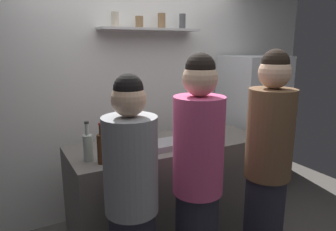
# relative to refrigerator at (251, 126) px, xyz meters

# --- Properties ---
(back_wall_assembly) EXTENTS (4.80, 0.32, 2.60)m
(back_wall_assembly) POSITION_rel_refrigerator_xyz_m (-1.36, 0.40, 0.47)
(back_wall_assembly) COLOR white
(back_wall_assembly) RESTS_ON ground
(refrigerator) EXTENTS (0.66, 0.63, 1.68)m
(refrigerator) POSITION_rel_refrigerator_xyz_m (0.00, 0.00, 0.00)
(refrigerator) COLOR silver
(refrigerator) RESTS_ON ground
(counter) EXTENTS (1.78, 0.69, 0.94)m
(counter) POSITION_rel_refrigerator_xyz_m (-1.34, -0.35, -0.37)
(counter) COLOR #66605B
(counter) RESTS_ON ground
(baking_pan) EXTENTS (0.34, 0.24, 0.05)m
(baking_pan) POSITION_rel_refrigerator_xyz_m (-1.44, -0.46, 0.12)
(baking_pan) COLOR gray
(baking_pan) RESTS_ON counter
(utensil_holder) EXTENTS (0.10, 0.10, 0.21)m
(utensil_holder) POSITION_rel_refrigerator_xyz_m (-0.96, -0.21, 0.16)
(utensil_holder) COLOR #B2B2B7
(utensil_holder) RESTS_ON counter
(wine_bottle_dark_glass) EXTENTS (0.07, 0.07, 0.29)m
(wine_bottle_dark_glass) POSITION_rel_refrigerator_xyz_m (-1.04, -0.64, 0.21)
(wine_bottle_dark_glass) COLOR black
(wine_bottle_dark_glass) RESTS_ON counter
(wine_bottle_pale_glass) EXTENTS (0.07, 0.07, 0.31)m
(wine_bottle_pale_glass) POSITION_rel_refrigerator_xyz_m (-2.09, -0.45, 0.21)
(wine_bottle_pale_glass) COLOR #B2BFB2
(wine_bottle_pale_glass) RESTS_ON counter
(wine_bottle_green_glass) EXTENTS (0.08, 0.08, 0.30)m
(wine_bottle_green_glass) POSITION_rel_refrigerator_xyz_m (-1.03, -0.43, 0.21)
(wine_bottle_green_glass) COLOR #19471E
(wine_bottle_green_glass) RESTS_ON counter
(wine_bottle_amber_glass) EXTENTS (0.07, 0.07, 0.31)m
(wine_bottle_amber_glass) POSITION_rel_refrigerator_xyz_m (-2.02, -0.56, 0.22)
(wine_bottle_amber_glass) COLOR #472814
(wine_bottle_amber_glass) RESTS_ON counter
(water_bottle_plastic) EXTENTS (0.09, 0.09, 0.23)m
(water_bottle_plastic) POSITION_rel_refrigerator_xyz_m (-0.89, -0.39, 0.20)
(water_bottle_plastic) COLOR silver
(water_bottle_plastic) RESTS_ON counter
(person_brown_jacket) EXTENTS (0.34, 0.34, 1.78)m
(person_brown_jacket) POSITION_rel_refrigerator_xyz_m (-0.94, -1.16, 0.05)
(person_brown_jacket) COLOR #262633
(person_brown_jacket) RESTS_ON ground
(person_grey_hoodie) EXTENTS (0.34, 0.34, 1.65)m
(person_grey_hoodie) POSITION_rel_refrigerator_xyz_m (-1.98, -1.03, -0.02)
(person_grey_hoodie) COLOR #262633
(person_grey_hoodie) RESTS_ON ground
(person_pink_top) EXTENTS (0.34, 0.34, 1.76)m
(person_pink_top) POSITION_rel_refrigerator_xyz_m (-1.52, -1.10, 0.04)
(person_pink_top) COLOR #262633
(person_pink_top) RESTS_ON ground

